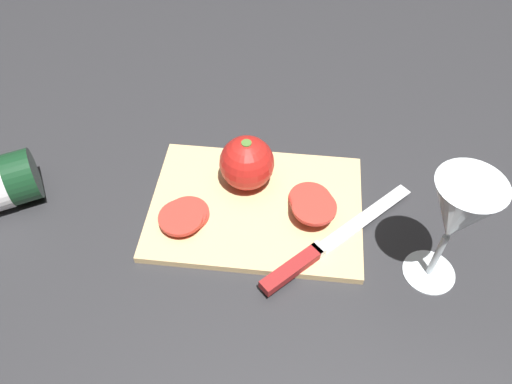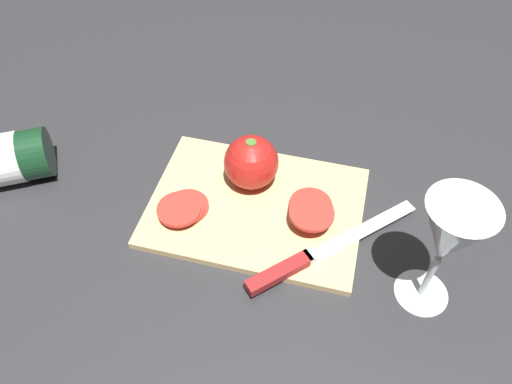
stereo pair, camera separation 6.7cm
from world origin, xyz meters
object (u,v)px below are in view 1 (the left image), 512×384
at_px(knife, 309,257).
at_px(tomato_slice_stack_near, 312,203).
at_px(wine_glass, 457,215).
at_px(tomato_slice_stack_far, 184,216).
at_px(whole_tomato, 246,163).

height_order(knife, tomato_slice_stack_near, tomato_slice_stack_near).
distance_m(wine_glass, tomato_slice_stack_far, 0.38).
xyz_separation_m(whole_tomato, knife, (-0.11, 0.14, -0.04)).
bearing_deg(wine_glass, tomato_slice_stack_far, -7.26).
distance_m(whole_tomato, tomato_slice_stack_far, 0.12).
distance_m(wine_glass, tomato_slice_stack_near, 0.22).
bearing_deg(tomato_slice_stack_far, tomato_slice_stack_near, -167.89).
bearing_deg(knife, tomato_slice_stack_near, 45.05).
relative_size(whole_tomato, tomato_slice_stack_far, 1.04).
relative_size(knife, tomato_slice_stack_near, 2.18).
bearing_deg(wine_glass, knife, 1.28).
xyz_separation_m(wine_glass, knife, (0.17, 0.00, -0.12)).
distance_m(knife, tomato_slice_stack_far, 0.20).
distance_m(whole_tomato, knife, 0.18).
distance_m(wine_glass, whole_tomato, 0.32).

